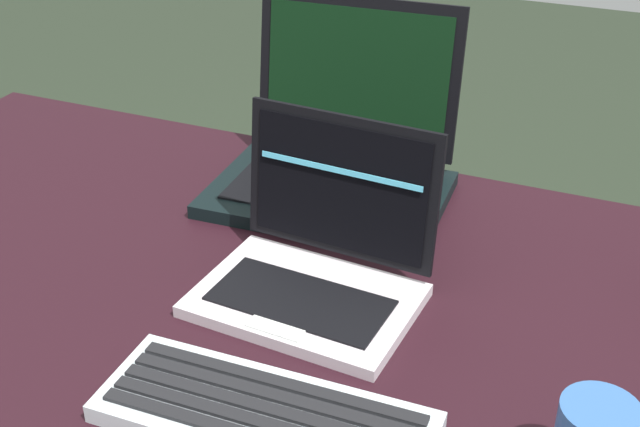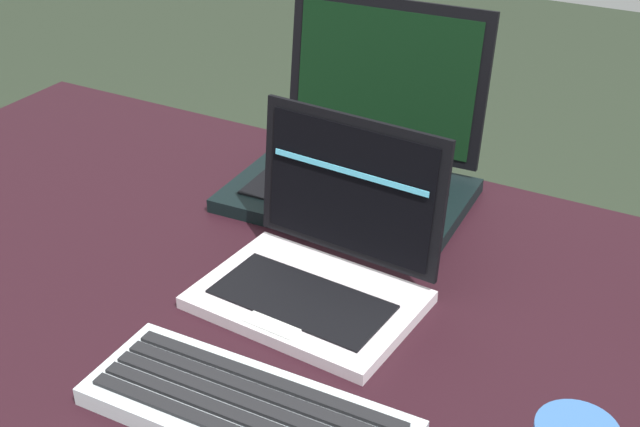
% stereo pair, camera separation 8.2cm
% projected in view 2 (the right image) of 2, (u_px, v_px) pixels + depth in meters
% --- Properties ---
extents(desk, '(1.52, 0.79, 0.71)m').
position_uv_depth(desk, '(293.00, 347.00, 1.06)').
color(desk, black).
rests_on(desk, ground).
extents(laptop_front, '(0.27, 0.21, 0.21)m').
position_uv_depth(laptop_front, '(321.00, 263.00, 1.00)').
color(laptop_front, silver).
rests_on(laptop_front, desk).
extents(laptop_rear, '(0.35, 0.29, 0.26)m').
position_uv_depth(laptop_rear, '(359.00, 159.00, 1.22)').
color(laptop_rear, black).
rests_on(laptop_rear, desk).
extents(external_keyboard, '(0.34, 0.13, 0.02)m').
position_uv_depth(external_keyboard, '(247.00, 412.00, 0.83)').
color(external_keyboard, silver).
rests_on(external_keyboard, desk).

